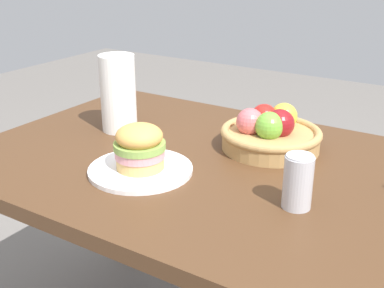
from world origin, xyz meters
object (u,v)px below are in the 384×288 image
paper_towel_roll (118,93)px  sandwich (140,146)px  soda_can (298,182)px  fruit_basket (270,133)px  plate (141,170)px

paper_towel_roll → sandwich: bearing=-41.0°
soda_can → paper_towel_roll: bearing=164.8°
soda_can → fruit_basket: bearing=123.6°
plate → soda_can: bearing=5.4°
soda_can → plate: bearing=-174.6°
sandwich → paper_towel_roll: (-0.25, 0.22, 0.05)m
soda_can → paper_towel_roll: size_ratio=0.53×
sandwich → paper_towel_roll: bearing=139.0°
sandwich → fruit_basket: size_ratio=0.46×
soda_can → fruit_basket: 0.35m
sandwich → fruit_basket: (0.22, 0.33, -0.02)m
paper_towel_roll → plate: bearing=-41.0°
sandwich → soda_can: size_ratio=1.06×
plate → soda_can: size_ratio=2.16×
plate → sandwich: bearing=180.0°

